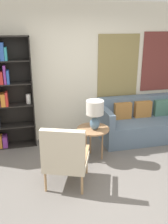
{
  "coord_description": "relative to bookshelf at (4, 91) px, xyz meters",
  "views": [
    {
      "loc": [
        -0.92,
        -2.82,
        2.29
      ],
      "look_at": [
        -0.01,
        0.99,
        0.9
      ],
      "focal_mm": 40.0,
      "sensor_mm": 36.0,
      "label": 1
    }
  ],
  "objects": [
    {
      "name": "side_table",
      "position": [
        1.48,
        -0.84,
        -0.59
      ],
      "size": [
        0.57,
        0.57,
        0.58
      ],
      "color": "#99704C",
      "rests_on": "ground_plane"
    },
    {
      "name": "couch",
      "position": [
        2.75,
        -0.24,
        -0.78
      ],
      "size": [
        1.86,
        0.81,
        0.85
      ],
      "color": "slate",
      "rests_on": "ground_plane"
    },
    {
      "name": "bookshelf",
      "position": [
        0.0,
        0.0,
        0.0
      ],
      "size": [
        0.84,
        0.3,
        2.09
      ],
      "color": "black",
      "rests_on": "ground_plane"
    },
    {
      "name": "armchair",
      "position": [
        0.86,
        -1.57,
        -0.59
      ],
      "size": [
        0.79,
        0.79,
        0.97
      ],
      "color": "tan",
      "rests_on": "ground_plane"
    },
    {
      "name": "wall_back",
      "position": [
        1.37,
        0.18,
        0.24
      ],
      "size": [
        6.4,
        0.08,
        2.7
      ],
      "color": "silver",
      "rests_on": "ground_plane"
    },
    {
      "name": "table_lamp",
      "position": [
        1.49,
        -0.89,
        -0.21
      ],
      "size": [
        0.3,
        0.3,
        0.51
      ],
      "color": "slate",
      "rests_on": "side_table"
    },
    {
      "name": "ground_plane",
      "position": [
        1.32,
        -1.85,
        -1.11
      ],
      "size": [
        14.0,
        14.0,
        0.0
      ],
      "primitive_type": "plane",
      "color": "#66605B"
    }
  ]
}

